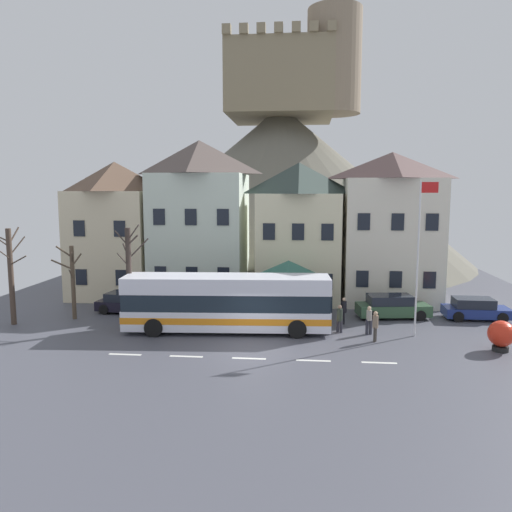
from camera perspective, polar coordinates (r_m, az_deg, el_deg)
ground_plane at (r=25.31m, az=-0.43°, el=-10.60°), size 40.00×60.00×0.07m
townhouse_00 at (r=38.76m, az=-15.61°, el=2.95°), size 5.74×6.26×9.93m
townhouse_01 at (r=36.74m, az=-6.39°, el=4.09°), size 6.53×5.96×11.40m
townhouse_02 at (r=35.74m, az=4.87°, el=2.72°), size 5.75×5.43×9.78m
townhouse_03 at (r=36.24m, az=15.05°, el=3.09°), size 6.45×5.51×10.45m
hilltop_castle at (r=56.09m, az=2.87°, el=8.57°), size 41.26×41.26×25.87m
transit_bus at (r=27.96m, az=-3.33°, el=-5.43°), size 11.52×3.15×3.15m
bus_shelter at (r=31.11m, az=3.73°, el=-1.58°), size 3.60×3.60×3.53m
parked_car_00 at (r=33.49m, az=-14.31°, el=-5.16°), size 4.19×2.42×1.30m
parked_car_01 at (r=32.20m, az=15.23°, el=-5.59°), size 4.57×2.30×1.44m
parked_car_02 at (r=33.54m, az=23.70°, el=-5.54°), size 3.86×1.87×1.32m
pedestrian_00 at (r=26.92m, az=13.44°, el=-7.54°), size 0.29×0.29×1.62m
pedestrian_01 at (r=30.07m, az=9.97°, el=-5.91°), size 0.33×0.33×1.58m
pedestrian_02 at (r=28.22m, az=12.75°, el=-7.10°), size 0.37×0.29×1.56m
pedestrian_03 at (r=28.26m, az=9.50°, el=-6.93°), size 0.32×0.31×1.56m
public_bench at (r=33.26m, az=2.64°, el=-5.32°), size 1.63×0.48×0.87m
flagpole at (r=27.86m, az=18.12°, el=0.77°), size 0.95×0.10×8.33m
harbour_buoy at (r=27.47m, az=26.15°, el=-8.04°), size 1.28×1.28×1.53m
bare_tree_00 at (r=32.40m, az=-20.19°, el=-2.55°), size 1.61×1.29×4.59m
bare_tree_01 at (r=29.45m, az=-14.24°, el=-2.19°), size 1.63×1.34×5.96m
bare_tree_02 at (r=32.45m, az=-26.13°, el=-1.90°), size 2.44×2.33×5.69m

